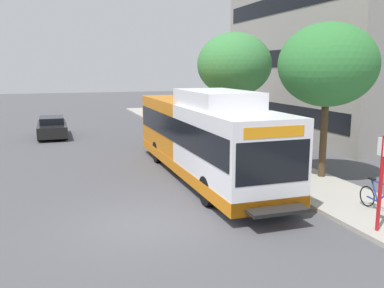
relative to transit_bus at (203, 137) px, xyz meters
name	(u,v)px	position (x,y,z in m)	size (l,w,h in m)	color
ground_plane	(105,165)	(-3.61, 3.49, -1.70)	(120.00, 120.00, 0.00)	#4C4C51
sidewalk_curb	(259,162)	(3.39, 1.49, -1.63)	(3.00, 56.00, 0.14)	#A8A399
transit_bus	(203,137)	(0.00, 0.00, 0.00)	(2.58, 12.25, 3.65)	white
bus_stop_sign_pole	(381,176)	(2.34, -7.30, -0.05)	(0.10, 0.36, 2.60)	red
bicycle_parked	(380,199)	(3.49, -6.13, -1.14)	(0.52, 1.76, 1.02)	black
street_tree_near_stop	(328,65)	(4.41, -1.92, 2.88)	(3.82, 3.82, 6.08)	#4C3823
street_tree_mid_block	(234,65)	(4.06, 6.05, 2.95)	(4.19, 4.19, 6.31)	#4C3823
parked_car_far_lane	(52,127)	(-5.87, 12.74, -1.04)	(1.80, 4.50, 1.33)	black
lattice_comm_tower	(281,28)	(17.40, 23.87, 6.84)	(1.10, 1.10, 25.94)	#B7B7BC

